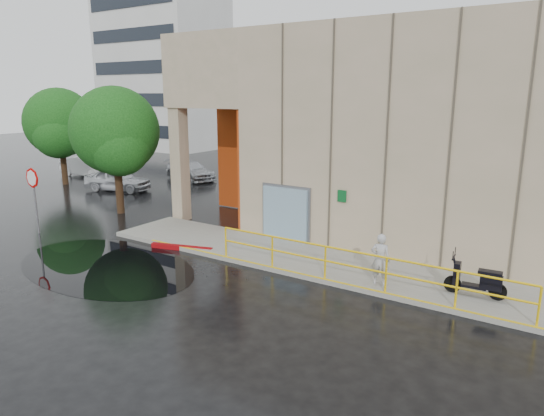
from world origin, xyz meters
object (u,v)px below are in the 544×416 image
at_px(car_b, 87,166).
at_px(person, 380,259).
at_px(car_a, 118,180).
at_px(tree_far, 59,126).
at_px(scooter, 477,271).
at_px(tree_near, 116,134).
at_px(car_c, 190,170).
at_px(red_curb, 182,248).
at_px(stop_sign, 33,186).

bearing_deg(car_b, person, -110.65).
bearing_deg(car_a, tree_far, 79.54).
distance_m(person, tree_far, 23.39).
distance_m(scooter, tree_near, 16.50).
distance_m(person, scooter, 2.61).
bearing_deg(car_b, car_c, -69.82).
bearing_deg(person, red_curb, -2.23).
bearing_deg(tree_near, car_b, 150.43).
xyz_separation_m(scooter, tree_far, (-25.16, 4.55, 2.81)).
bearing_deg(tree_near, scooter, -5.03).
distance_m(tree_near, tree_far, 9.51).
relative_size(person, tree_near, 0.26).
distance_m(car_b, tree_near, 12.45).
height_order(red_curb, car_b, car_b).
bearing_deg(tree_near, person, -8.63).
bearing_deg(red_curb, person, 3.54).
bearing_deg(tree_far, car_a, 6.65).
relative_size(car_a, car_c, 0.91).
bearing_deg(tree_near, car_a, 141.69).
bearing_deg(car_c, stop_sign, -149.98).
relative_size(scooter, car_a, 0.43).
distance_m(person, car_c, 20.40).
height_order(car_b, tree_near, tree_near).
bearing_deg(scooter, red_curb, -178.06).
bearing_deg(tree_far, car_c, 46.51).
distance_m(person, car_a, 19.13).
xyz_separation_m(stop_sign, car_c, (-3.39, 12.92, -1.35)).
relative_size(red_curb, car_c, 0.56).
bearing_deg(car_c, tree_far, 151.82).
height_order(red_curb, car_c, car_c).
height_order(person, tree_far, tree_far).
bearing_deg(scooter, car_a, 161.88).
bearing_deg(red_curb, car_b, 153.14).
bearing_deg(car_c, tree_near, -142.44).
bearing_deg(tree_far, person, -12.93).
height_order(scooter, stop_sign, stop_sign).
xyz_separation_m(person, red_curb, (-7.40, -0.46, -0.83)).
bearing_deg(car_a, red_curb, -136.70).
bearing_deg(stop_sign, person, 31.43).
bearing_deg(tree_far, tree_near, -19.17).
xyz_separation_m(car_b, car_c, (6.89, 2.85, -0.07)).
height_order(person, red_curb, person).
distance_m(person, stop_sign, 14.06).
xyz_separation_m(person, car_b, (-24.15, 8.03, -0.24)).
height_order(red_curb, tree_near, tree_near).
bearing_deg(car_c, red_curb, -123.66).
bearing_deg(car_b, tree_near, -121.84).
relative_size(stop_sign, car_b, 0.65).
bearing_deg(car_a, person, -124.47).
height_order(stop_sign, car_b, stop_sign).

